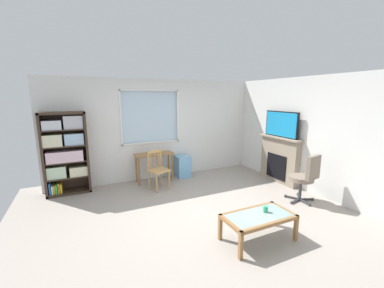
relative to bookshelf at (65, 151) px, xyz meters
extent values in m
cube|color=#9E9389|center=(2.16, -2.17, -0.96)|extent=(6.41, 5.82, 0.02)
cube|color=silver|center=(2.16, 0.24, -0.49)|extent=(5.41, 0.12, 0.94)
cube|color=silver|center=(2.16, 0.24, 1.46)|extent=(5.41, 0.12, 0.27)
cube|color=silver|center=(0.35, 0.24, 0.65)|extent=(1.78, 0.12, 1.35)
cube|color=silver|center=(3.79, 0.24, 0.65)|extent=(2.16, 0.12, 1.35)
cube|color=silver|center=(1.97, 0.25, 0.65)|extent=(1.47, 0.02, 1.35)
cube|color=white|center=(1.97, 0.18, 0.00)|extent=(1.53, 0.06, 0.03)
cube|color=white|center=(1.97, 0.18, 1.31)|extent=(1.53, 0.06, 0.03)
cube|color=white|center=(1.24, 0.18, 0.65)|extent=(0.03, 0.06, 1.35)
cube|color=white|center=(2.71, 0.18, 0.65)|extent=(0.03, 0.06, 1.35)
cube|color=silver|center=(4.93, -2.17, 0.32)|extent=(0.12, 5.02, 2.55)
cube|color=#38281E|center=(-0.41, -0.01, -0.05)|extent=(0.05, 0.38, 1.80)
cube|color=#38281E|center=(0.44, -0.01, -0.05)|extent=(0.05, 0.38, 1.80)
cube|color=#38281E|center=(0.01, -0.01, 0.82)|extent=(0.90, 0.38, 0.05)
cube|color=#38281E|center=(0.01, -0.01, -0.93)|extent=(0.90, 0.38, 0.05)
cube|color=#38281E|center=(0.01, 0.18, -0.05)|extent=(0.90, 0.02, 1.80)
cube|color=#38281E|center=(0.01, -0.01, -0.58)|extent=(0.85, 0.36, 0.02)
cube|color=#38281E|center=(0.01, -0.01, -0.23)|extent=(0.85, 0.36, 0.02)
cube|color=#38281E|center=(0.01, -0.01, 0.12)|extent=(0.85, 0.36, 0.02)
cube|color=#38281E|center=(0.01, -0.01, 0.47)|extent=(0.85, 0.36, 0.02)
cube|color=#B7D6B2|center=(-0.20, -0.02, -0.44)|extent=(0.37, 0.27, 0.26)
cube|color=beige|center=(0.24, -0.02, -0.46)|extent=(0.38, 0.29, 0.21)
cube|color=beige|center=(-0.01, -0.02, -0.10)|extent=(0.71, 0.33, 0.23)
cube|color=beige|center=(-0.21, -0.02, 0.26)|extent=(0.36, 0.32, 0.25)
cube|color=#9EBCDB|center=(0.20, -0.02, 0.26)|extent=(0.38, 0.27, 0.25)
cube|color=silver|center=(-0.19, -0.02, 0.58)|extent=(0.35, 0.30, 0.19)
cube|color=#B2B2BC|center=(0.21, -0.02, 0.62)|extent=(0.37, 0.28, 0.28)
cube|color=#286BB2|center=(-0.36, -0.03, -0.78)|extent=(0.03, 0.26, 0.26)
cube|color=white|center=(-0.31, -0.03, -0.81)|extent=(0.03, 0.24, 0.19)
cube|color=yellow|center=(-0.28, -0.03, -0.81)|extent=(0.03, 0.23, 0.19)
cube|color=green|center=(-0.23, -0.03, -0.80)|extent=(0.03, 0.29, 0.21)
cube|color=orange|center=(-0.19, -0.03, -0.79)|extent=(0.04, 0.23, 0.22)
cube|color=yellow|center=(-0.15, -0.03, -0.80)|extent=(0.03, 0.22, 0.20)
cube|color=olive|center=(1.95, -0.11, -0.24)|extent=(0.95, 0.39, 0.03)
cylinder|color=olive|center=(1.52, -0.25, -0.60)|extent=(0.04, 0.04, 0.70)
cylinder|color=olive|center=(2.38, -0.25, -0.60)|extent=(0.04, 0.04, 0.70)
cylinder|color=olive|center=(1.52, 0.04, -0.60)|extent=(0.04, 0.04, 0.70)
cylinder|color=olive|center=(2.38, 0.04, -0.60)|extent=(0.04, 0.04, 0.70)
cube|color=tan|center=(1.89, -0.66, -0.50)|extent=(0.51, 0.50, 0.04)
cylinder|color=tan|center=(1.77, -0.86, -0.74)|extent=(0.04, 0.04, 0.43)
cylinder|color=tan|center=(2.10, -0.76, -0.74)|extent=(0.04, 0.04, 0.43)
cylinder|color=tan|center=(1.68, -0.55, -0.74)|extent=(0.04, 0.04, 0.43)
cylinder|color=tan|center=(2.01, -0.46, -0.74)|extent=(0.04, 0.04, 0.43)
cylinder|color=tan|center=(1.68, -0.55, -0.28)|extent=(0.04, 0.04, 0.45)
cylinder|color=tan|center=(2.01, -0.46, -0.28)|extent=(0.04, 0.04, 0.45)
cube|color=tan|center=(1.84, -0.50, -0.08)|extent=(0.36, 0.13, 0.06)
cylinder|color=tan|center=(1.74, -0.53, -0.31)|extent=(0.02, 0.02, 0.35)
cylinder|color=tan|center=(1.84, -0.50, -0.31)|extent=(0.02, 0.02, 0.35)
cylinder|color=tan|center=(1.95, -0.47, -0.31)|extent=(0.02, 0.02, 0.35)
cube|color=#72ADDB|center=(2.74, -0.06, -0.67)|extent=(0.35, 0.40, 0.57)
cube|color=gray|center=(4.78, -1.45, -0.40)|extent=(0.18, 1.12, 1.11)
cube|color=black|center=(4.68, -1.45, -0.55)|extent=(0.03, 0.61, 0.61)
cube|color=gray|center=(4.76, -1.45, 0.17)|extent=(0.26, 1.22, 0.04)
cube|color=black|center=(4.76, -1.45, 0.50)|extent=(0.05, 0.99, 0.62)
cube|color=#198CCC|center=(4.73, -1.45, 0.50)|extent=(0.01, 0.94, 0.57)
cylinder|color=#7A6B5B|center=(4.32, -2.51, -0.47)|extent=(0.48, 0.48, 0.09)
cube|color=#7A6B5B|center=(4.36, -2.73, -0.19)|extent=(0.41, 0.15, 0.48)
cylinder|color=#38383D|center=(4.32, -2.51, -0.71)|extent=(0.06, 0.06, 0.42)
cube|color=#38383D|center=(4.18, -2.54, -0.92)|extent=(0.28, 0.09, 0.03)
cylinder|color=#38383D|center=(4.04, -2.56, -0.93)|extent=(0.05, 0.05, 0.05)
cube|color=#38383D|center=(4.30, -2.65, -0.92)|extent=(0.07, 0.28, 0.03)
cylinder|color=#38383D|center=(4.28, -2.79, -0.93)|extent=(0.05, 0.05, 0.05)
cube|color=#38383D|center=(4.44, -2.57, -0.92)|extent=(0.27, 0.15, 0.03)
cylinder|color=#38383D|center=(4.57, -2.63, -0.93)|extent=(0.05, 0.05, 0.05)
cube|color=#38383D|center=(4.41, -2.41, -0.92)|extent=(0.22, 0.23, 0.03)
cylinder|color=#38383D|center=(4.51, -2.31, -0.93)|extent=(0.05, 0.05, 0.05)
cube|color=#38383D|center=(4.25, -2.39, -0.92)|extent=(0.17, 0.26, 0.03)
cylinder|color=#38383D|center=(4.18, -2.27, -0.93)|extent=(0.05, 0.05, 0.05)
cube|color=#8C9E99|center=(2.59, -3.24, -0.56)|extent=(0.95, 0.46, 0.02)
cube|color=olive|center=(2.59, -3.49, -0.58)|extent=(1.05, 0.05, 0.05)
cube|color=olive|center=(2.59, -2.99, -0.58)|extent=(1.05, 0.05, 0.05)
cube|color=olive|center=(2.09, -3.24, -0.58)|extent=(0.05, 0.56, 0.05)
cube|color=olive|center=(3.10, -3.24, -0.58)|extent=(0.05, 0.56, 0.05)
cube|color=olive|center=(2.09, -3.49, -0.78)|extent=(0.05, 0.05, 0.35)
cube|color=olive|center=(3.10, -3.49, -0.78)|extent=(0.05, 0.05, 0.35)
cube|color=olive|center=(2.09, -2.99, -0.78)|extent=(0.05, 0.05, 0.35)
cube|color=olive|center=(3.10, -2.99, -0.78)|extent=(0.05, 0.05, 0.35)
cylinder|color=#33B770|center=(2.75, -3.21, -0.51)|extent=(0.07, 0.07, 0.09)
camera|label=1|loc=(0.29, -5.79, 1.17)|focal=22.60mm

